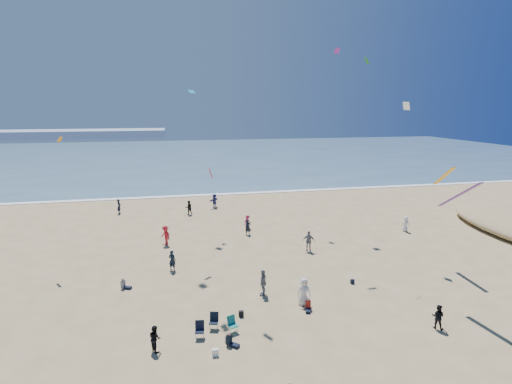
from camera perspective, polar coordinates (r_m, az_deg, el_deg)
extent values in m
cube|color=#476B84|center=(110.00, -10.61, 5.08)|extent=(220.00, 100.00, 0.06)
cube|color=white|center=(60.68, -9.20, -0.51)|extent=(220.00, 1.20, 0.08)
cube|color=#7A8EA8|center=(193.22, -29.55, 7.16)|extent=(110.00, 20.00, 3.20)
imported|color=black|center=(27.49, 24.55, -15.88)|extent=(0.93, 0.93, 1.52)
imported|color=gray|center=(37.48, 7.57, -6.97)|extent=(1.23, 0.94, 1.94)
imported|color=#AC183B|center=(43.87, -1.22, -4.30)|extent=(1.12, 1.04, 1.51)
imported|color=gray|center=(28.97, 1.03, -12.79)|extent=(0.89, 1.22, 1.92)
imported|color=white|center=(45.75, 20.59, -4.32)|extent=(0.83, 0.95, 1.63)
imported|color=silver|center=(27.89, 6.85, -13.95)|extent=(0.97, 0.68, 1.90)
imported|color=black|center=(33.74, -11.89, -9.54)|extent=(0.75, 0.66, 1.72)
imported|color=black|center=(23.92, -14.23, -19.58)|extent=(0.85, 0.91, 1.49)
imported|color=black|center=(41.82, -1.16, -5.06)|extent=(0.59, 0.39, 1.62)
imported|color=black|center=(52.82, -18.97, -1.94)|extent=(0.54, 0.73, 1.83)
imported|color=navy|center=(53.07, -5.97, -1.26)|extent=(1.60, 1.62, 1.86)
imported|color=red|center=(39.82, -12.80, -6.05)|extent=(1.29, 1.41, 1.90)
imported|color=black|center=(50.11, -9.58, -2.21)|extent=(0.98, 0.83, 1.78)
cube|color=white|center=(23.27, -5.84, -21.83)|extent=(0.35, 0.20, 0.40)
cube|color=black|center=(26.68, -2.14, -16.99)|extent=(0.30, 0.22, 0.38)
cube|color=black|center=(31.85, 13.60, -12.32)|extent=(0.28, 0.18, 0.34)
cube|color=green|center=(35.91, 15.54, 17.62)|extent=(0.56, 0.53, 0.56)
cube|color=red|center=(25.90, -6.52, 2.70)|extent=(0.29, 0.77, 0.59)
cube|color=#1DB3DF|center=(36.99, -9.19, 13.97)|extent=(0.74, 0.71, 0.29)
cube|color=orange|center=(37.07, -26.23, 6.77)|extent=(0.64, 0.87, 0.40)
cube|color=#812594|center=(46.56, 11.50, 19.16)|extent=(0.61, 0.45, 0.58)
cube|color=white|center=(37.95, 20.69, 11.42)|extent=(0.56, 0.66, 0.68)
cube|color=#57238C|center=(28.92, 27.04, -0.36)|extent=(0.35, 3.14, 2.21)
cube|color=orange|center=(36.26, 25.29, 2.08)|extent=(0.35, 2.64, 1.87)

